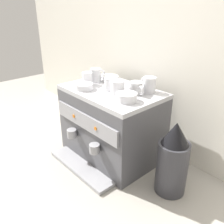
# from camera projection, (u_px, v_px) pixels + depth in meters

# --- Properties ---
(ground_plane) EXTENTS (4.00, 4.00, 0.00)m
(ground_plane) POSITION_uv_depth(u_px,v_px,m) (112.00, 153.00, 1.59)
(ground_plane) COLOR #9E998E
(tiled_backsplash_wall) EXTENTS (2.80, 0.03, 1.09)m
(tiled_backsplash_wall) POSITION_uv_depth(u_px,v_px,m) (146.00, 63.00, 1.54)
(tiled_backsplash_wall) COLOR silver
(tiled_backsplash_wall) RESTS_ON ground_plane
(espresso_machine) EXTENTS (0.57, 0.49, 0.44)m
(espresso_machine) POSITION_uv_depth(u_px,v_px,m) (111.00, 124.00, 1.50)
(espresso_machine) COLOR #4C4C51
(espresso_machine) RESTS_ON ground_plane
(ceramic_cup_0) EXTENTS (0.10, 0.06, 0.07)m
(ceramic_cup_0) POSITION_uv_depth(u_px,v_px,m) (87.00, 78.00, 1.48)
(ceramic_cup_0) COLOR white
(ceramic_cup_0) RESTS_ON espresso_machine
(ceramic_cup_1) EXTENTS (0.11, 0.07, 0.07)m
(ceramic_cup_1) POSITION_uv_depth(u_px,v_px,m) (136.00, 88.00, 1.33)
(ceramic_cup_1) COLOR white
(ceramic_cup_1) RESTS_ON espresso_machine
(ceramic_cup_2) EXTENTS (0.07, 0.11, 0.08)m
(ceramic_cup_2) POSITION_uv_depth(u_px,v_px,m) (96.00, 75.00, 1.53)
(ceramic_cup_2) COLOR white
(ceramic_cup_2) RESTS_ON espresso_machine
(ceramic_cup_3) EXTENTS (0.11, 0.07, 0.08)m
(ceramic_cup_3) POSITION_uv_depth(u_px,v_px,m) (149.00, 84.00, 1.36)
(ceramic_cup_3) COLOR white
(ceramic_cup_3) RESTS_ON espresso_machine
(ceramic_cup_4) EXTENTS (0.08, 0.11, 0.08)m
(ceramic_cup_4) POSITION_uv_depth(u_px,v_px,m) (118.00, 87.00, 1.32)
(ceramic_cup_4) COLOR white
(ceramic_cup_4) RESTS_ON espresso_machine
(ceramic_cup_5) EXTENTS (0.10, 0.06, 0.07)m
(ceramic_cup_5) POSITION_uv_depth(u_px,v_px,m) (110.00, 84.00, 1.38)
(ceramic_cup_5) COLOR white
(ceramic_cup_5) RESTS_ON espresso_machine
(ceramic_bowl_0) EXTENTS (0.11, 0.11, 0.04)m
(ceramic_bowl_0) POSITION_uv_depth(u_px,v_px,m) (127.00, 97.00, 1.24)
(ceramic_bowl_0) COLOR white
(ceramic_bowl_0) RESTS_ON espresso_machine
(ceramic_bowl_1) EXTENTS (0.10, 0.10, 0.03)m
(ceramic_bowl_1) POSITION_uv_depth(u_px,v_px,m) (111.00, 79.00, 1.54)
(ceramic_bowl_1) COLOR white
(ceramic_bowl_1) RESTS_ON espresso_machine
(ceramic_bowl_2) EXTENTS (0.10, 0.10, 0.03)m
(ceramic_bowl_2) POSITION_uv_depth(u_px,v_px,m) (84.00, 87.00, 1.40)
(ceramic_bowl_2) COLOR white
(ceramic_bowl_2) RESTS_ON espresso_machine
(coffee_grinder) EXTENTS (0.16, 0.16, 0.39)m
(coffee_grinder) POSITION_uv_depth(u_px,v_px,m) (173.00, 160.00, 1.21)
(coffee_grinder) COLOR #333338
(coffee_grinder) RESTS_ON ground_plane
(milk_pitcher) EXTENTS (0.08, 0.08, 0.13)m
(milk_pitcher) POSITION_uv_depth(u_px,v_px,m) (72.00, 124.00, 1.82)
(milk_pitcher) COLOR #B7B7BC
(milk_pitcher) RESTS_ON ground_plane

